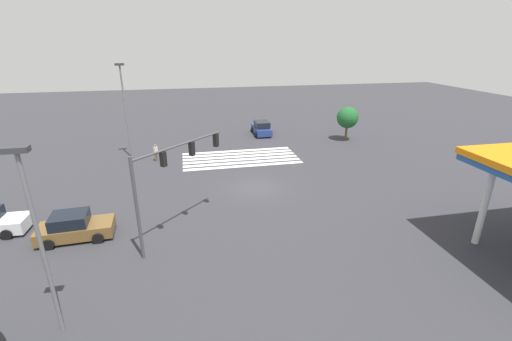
% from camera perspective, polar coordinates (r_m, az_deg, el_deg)
% --- Properties ---
extents(ground_plane, '(124.51, 124.51, 0.00)m').
position_cam_1_polar(ground_plane, '(27.51, 0.00, -2.92)').
color(ground_plane, '#333338').
extents(crosswalk_markings, '(11.45, 5.35, 0.01)m').
position_cam_1_polar(crosswalk_markings, '(34.49, -2.59, 2.11)').
color(crosswalk_markings, silver).
rests_on(crosswalk_markings, ground_plane).
extents(traffic_signal_mast, '(4.98, 4.98, 5.83)m').
position_cam_1_polar(traffic_signal_mast, '(19.68, -14.07, 0.17)').
color(traffic_signal_mast, '#47474C').
rests_on(traffic_signal_mast, ground_plane).
extents(car_0, '(2.14, 4.23, 1.71)m').
position_cam_1_polar(car_0, '(43.02, 0.93, 7.05)').
color(car_0, navy).
rests_on(car_0, ground_plane).
extents(car_2, '(4.31, 2.30, 1.61)m').
position_cam_1_polar(car_2, '(23.24, -28.01, -8.32)').
color(car_2, brown).
rests_on(car_2, ground_plane).
extents(pedestrian, '(0.41, 0.41, 1.71)m').
position_cam_1_polar(pedestrian, '(34.66, -16.36, 3.02)').
color(pedestrian, brown).
rests_on(pedestrian, ground_plane).
extents(street_light_pole_a, '(0.80, 0.36, 9.12)m').
position_cam_1_polar(street_light_pole_a, '(35.65, -21.03, 10.30)').
color(street_light_pole_a, slate).
rests_on(street_light_pole_a, ground_plane).
extents(street_light_pole_b, '(0.80, 0.36, 7.84)m').
position_cam_1_polar(street_light_pole_b, '(14.89, -32.71, -8.24)').
color(street_light_pole_b, slate).
rests_on(street_light_pole_b, ground_plane).
extents(tree_corner_b, '(2.47, 2.47, 3.93)m').
position_cam_1_polar(tree_corner_b, '(41.49, 15.01, 8.51)').
color(tree_corner_b, brown).
rests_on(tree_corner_b, ground_plane).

